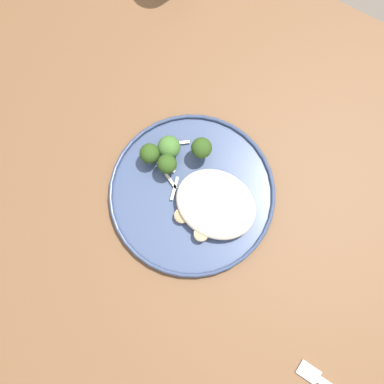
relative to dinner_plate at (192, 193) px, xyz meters
name	(u,v)px	position (x,y,z in m)	size (l,w,h in m)	color
ground	(197,253)	(-0.03, 0.02, -0.75)	(6.00, 6.00, 0.00)	#665B51
wooden_dining_table	(201,222)	(-0.03, 0.02, -0.09)	(1.40, 1.00, 0.74)	brown
dinner_plate	(192,193)	(0.00, 0.00, 0.00)	(0.29, 0.29, 0.02)	#38476B
noodle_bed	(216,204)	(-0.05, 0.00, 0.02)	(0.14, 0.12, 0.04)	beige
seared_scallop_center_golden	(201,234)	(-0.05, 0.06, 0.01)	(0.02, 0.02, 0.02)	beige
seared_scallop_half_hidden	(215,198)	(-0.04, -0.01, 0.01)	(0.02, 0.02, 0.01)	beige
seared_scallop_left_edge	(248,206)	(-0.09, -0.03, 0.01)	(0.03, 0.03, 0.01)	beige
seared_scallop_on_noodles	(182,216)	(-0.01, 0.04, 0.01)	(0.03, 0.03, 0.01)	#E5C689
seared_scallop_right_edge	(210,215)	(-0.05, 0.02, 0.01)	(0.03, 0.03, 0.01)	#DBB77A
broccoli_floret_center_pile	(167,164)	(0.06, -0.02, 0.03)	(0.03, 0.03, 0.05)	#7A994C
broccoli_floret_split_head	(169,147)	(0.07, -0.04, 0.03)	(0.04, 0.04, 0.05)	#7A994C
broccoli_floret_small_sprig	(150,154)	(0.09, -0.02, 0.03)	(0.04, 0.04, 0.05)	#7A994C
broccoli_floret_tall_stalk	(201,148)	(0.02, -0.07, 0.04)	(0.04, 0.04, 0.06)	#7A994C
onion_sliver_long_sliver	(169,178)	(0.05, 0.00, 0.01)	(0.04, 0.01, 0.00)	silver
onion_sliver_short_strip	(175,188)	(0.03, 0.01, 0.01)	(0.04, 0.01, 0.00)	silver
onion_sliver_pale_crescent	(166,167)	(0.06, -0.02, 0.01)	(0.04, 0.01, 0.00)	silver
onion_sliver_curled_piece	(178,143)	(0.07, -0.07, 0.01)	(0.04, 0.01, 0.00)	silver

